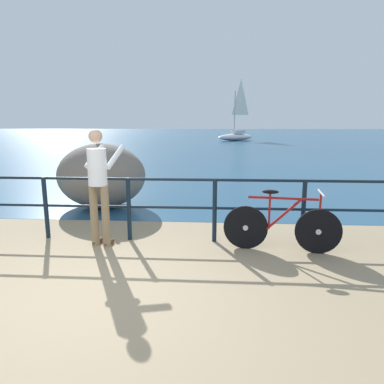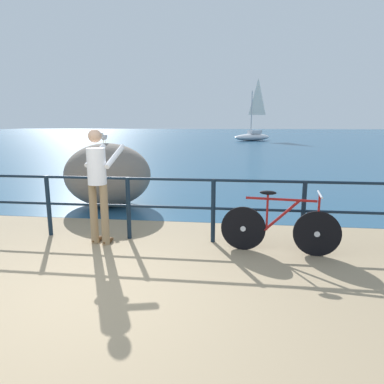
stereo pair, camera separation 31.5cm
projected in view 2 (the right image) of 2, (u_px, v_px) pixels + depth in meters
The scene contains 8 objects.
ground_plane at pixel (209, 151), 23.14m from camera, with size 120.00×120.00×0.10m, color #937F60.
sea_surface at pixel (223, 135), 50.44m from camera, with size 120.00×90.00×0.01m, color navy.
promenade_railing at pixel (128, 201), 5.54m from camera, with size 8.32×0.07×1.02m.
bicycle at pixel (280, 227), 4.96m from camera, with size 1.69×0.48×0.92m.
person_at_railing at pixel (98, 181), 5.24m from camera, with size 0.55×0.67×1.78m.
breakwater_boulder_main at pixel (108, 175), 7.76m from camera, with size 1.95×1.67×1.42m.
seagull at pixel (104, 137), 7.68m from camera, with size 0.12×0.34×0.23m.
sailboat at pixel (253, 134), 34.90m from camera, with size 4.29×3.70×6.16m.
Camera 2 is at (1.68, -3.20, 1.88)m, focal length 32.10 mm.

